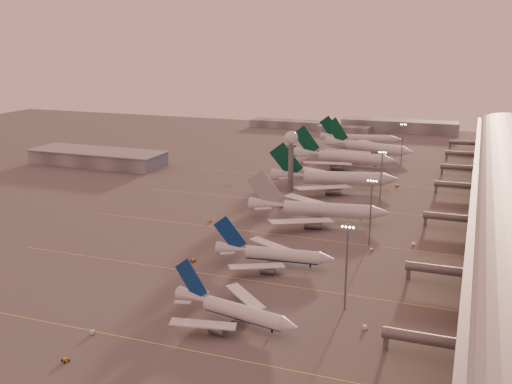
% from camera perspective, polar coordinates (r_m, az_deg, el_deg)
% --- Properties ---
extents(ground, '(700.00, 700.00, 0.00)m').
position_cam_1_polar(ground, '(190.13, -9.10, -8.33)').
color(ground, '#4C4A4A').
rests_on(ground, ground).
extents(taxiway_markings, '(180.00, 185.25, 0.02)m').
position_cam_1_polar(taxiway_markings, '(227.72, 4.53, -4.26)').
color(taxiway_markings, '#E8DA52').
rests_on(taxiway_markings, ground).
extents(hangar, '(82.00, 27.00, 8.50)m').
position_cam_1_polar(hangar, '(364.84, -14.84, 3.21)').
color(hangar, slate).
rests_on(hangar, ground).
extents(radar_tower, '(6.40, 6.40, 31.10)m').
position_cam_1_polar(radar_tower, '(288.77, 3.36, 4.12)').
color(radar_tower, slate).
rests_on(radar_tower, ground).
extents(mast_a, '(3.60, 0.56, 25.00)m').
position_cam_1_polar(mast_a, '(165.67, 8.60, -6.73)').
color(mast_a, slate).
rests_on(mast_a, ground).
extents(mast_b, '(3.60, 0.56, 25.00)m').
position_cam_1_polar(mast_b, '(217.53, 10.87, -1.60)').
color(mast_b, slate).
rests_on(mast_b, ground).
extents(mast_c, '(3.60, 0.56, 25.00)m').
position_cam_1_polar(mast_c, '(270.95, 11.83, 1.57)').
color(mast_c, slate).
rests_on(mast_c, ground).
extents(mast_d, '(3.60, 0.56, 25.00)m').
position_cam_1_polar(mast_d, '(358.79, 13.77, 4.63)').
color(mast_d, slate).
rests_on(mast_d, ground).
extents(distant_horizon, '(165.00, 37.50, 9.00)m').
position_cam_1_polar(distant_horizon, '(489.22, 10.22, 6.23)').
color(distant_horizon, slate).
rests_on(distant_horizon, ground).
extents(narrowbody_near, '(38.13, 30.13, 15.06)m').
position_cam_1_polar(narrowbody_near, '(160.80, -2.05, -11.41)').
color(narrowbody_near, silver).
rests_on(narrowbody_near, ground).
extents(narrowbody_mid, '(40.77, 32.41, 15.94)m').
position_cam_1_polar(narrowbody_mid, '(198.58, 1.73, -6.12)').
color(narrowbody_mid, silver).
rests_on(narrowbody_mid, ground).
extents(widebody_white, '(57.99, 46.16, 20.48)m').
position_cam_1_polar(widebody_white, '(246.52, 5.94, -1.95)').
color(widebody_white, silver).
rests_on(widebody_white, ground).
extents(greentail_a, '(62.36, 49.78, 23.05)m').
position_cam_1_polar(greentail_a, '(298.88, 7.49, 1.07)').
color(greentail_a, silver).
rests_on(greentail_a, ground).
extents(greentail_b, '(62.08, 50.03, 22.54)m').
position_cam_1_polar(greentail_b, '(351.70, 8.41, 3.08)').
color(greentail_b, silver).
rests_on(greentail_b, ground).
extents(greentail_c, '(59.44, 47.26, 22.32)m').
position_cam_1_polar(greentail_c, '(387.09, 10.66, 4.03)').
color(greentail_c, silver).
rests_on(greentail_c, ground).
extents(greentail_d, '(55.59, 44.55, 20.32)m').
position_cam_1_polar(greentail_d, '(421.23, 9.93, 4.87)').
color(greentail_d, silver).
rests_on(greentail_d, ground).
extents(gsv_truck_a, '(5.61, 4.00, 2.14)m').
position_cam_1_polar(gsv_truck_a, '(161.54, -15.17, -12.60)').
color(gsv_truck_a, silver).
rests_on(gsv_truck_a, ground).
extents(gsv_tug_near, '(3.11, 3.76, 0.93)m').
position_cam_1_polar(gsv_tug_near, '(151.47, -17.69, -15.00)').
color(gsv_tug_near, '#BE8C16').
rests_on(gsv_tug_near, ground).
extents(gsv_catering_a, '(4.99, 2.49, 4.03)m').
position_cam_1_polar(gsv_catering_a, '(160.64, 10.41, -12.10)').
color(gsv_catering_a, silver).
rests_on(gsv_catering_a, ground).
extents(gsv_tug_mid, '(3.62, 2.85, 0.91)m').
position_cam_1_polar(gsv_tug_mid, '(203.44, -6.01, -6.52)').
color(gsv_tug_mid, '#BE8C16').
rests_on(gsv_tug_mid, ground).
extents(gsv_truck_b, '(4.89, 2.10, 1.92)m').
position_cam_1_polar(gsv_truck_b, '(216.00, 11.04, -5.29)').
color(gsv_truck_b, silver).
rests_on(gsv_truck_b, ground).
extents(gsv_truck_c, '(5.36, 2.78, 2.06)m').
position_cam_1_polar(gsv_truck_c, '(244.78, -4.28, -2.64)').
color(gsv_truck_c, '#BE8C16').
rests_on(gsv_truck_c, ground).
extents(gsv_catering_b, '(4.83, 2.68, 3.77)m').
position_cam_1_polar(gsv_catering_b, '(224.44, 14.83, -4.50)').
color(gsv_catering_b, silver).
rests_on(gsv_catering_b, ground).
extents(gsv_tug_far, '(2.93, 3.50, 0.86)m').
position_cam_1_polar(gsv_tug_far, '(264.43, 2.34, -1.43)').
color(gsv_tug_far, '#BE8C16').
rests_on(gsv_tug_far, ground).
extents(gsv_truck_d, '(2.22, 5.07, 1.99)m').
position_cam_1_polar(gsv_truck_d, '(303.77, -2.53, 0.81)').
color(gsv_truck_d, silver).
rests_on(gsv_truck_d, ground).
extents(gsv_tug_hangar, '(3.42, 2.30, 0.92)m').
position_cam_1_polar(gsv_tug_hangar, '(309.57, 13.30, 0.59)').
color(gsv_tug_hangar, '#BE8C16').
rests_on(gsv_tug_hangar, ground).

